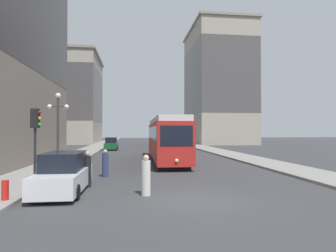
% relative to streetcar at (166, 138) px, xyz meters
% --- Properties ---
extents(ground_plane, '(200.00, 200.00, 0.00)m').
position_rel_streetcar_xyz_m(ground_plane, '(-0.49, -14.97, -2.10)').
color(ground_plane, '#38383A').
extents(sidewalk_left, '(3.33, 120.00, 0.15)m').
position_rel_streetcar_xyz_m(sidewalk_left, '(-9.10, 25.03, -2.03)').
color(sidewalk_left, gray).
rests_on(sidewalk_left, ground).
extents(sidewalk_right, '(3.33, 120.00, 0.15)m').
position_rel_streetcar_xyz_m(sidewalk_right, '(8.12, 25.03, -2.03)').
color(sidewalk_right, gray).
rests_on(sidewalk_right, ground).
extents(streetcar, '(2.93, 15.11, 3.89)m').
position_rel_streetcar_xyz_m(streetcar, '(0.00, 0.00, 0.00)').
color(streetcar, black).
rests_on(streetcar, ground).
extents(transit_bus, '(2.86, 11.82, 3.45)m').
position_rel_streetcar_xyz_m(transit_bus, '(3.25, 17.80, -0.15)').
color(transit_bus, black).
rests_on(transit_bus, ground).
extents(parked_car_left_near, '(1.94, 4.29, 1.82)m').
position_rel_streetcar_xyz_m(parked_car_left_near, '(-6.14, 15.84, -1.26)').
color(parked_car_left_near, black).
rests_on(parked_car_left_near, ground).
extents(parked_car_left_mid, '(1.93, 4.69, 1.82)m').
position_rel_streetcar_xyz_m(parked_car_left_mid, '(-6.14, -12.88, -1.26)').
color(parked_car_left_mid, black).
rests_on(parked_car_left_mid, ground).
extents(pedestrian_crossing_near, '(0.39, 0.39, 1.75)m').
position_rel_streetcar_xyz_m(pedestrian_crossing_near, '(-2.50, -13.86, -1.29)').
color(pedestrian_crossing_near, beige).
rests_on(pedestrian_crossing_near, ground).
extents(pedestrian_crossing_far, '(0.37, 0.37, 1.66)m').
position_rel_streetcar_xyz_m(pedestrian_crossing_far, '(-4.71, -8.66, -1.33)').
color(pedestrian_crossing_far, navy).
rests_on(pedestrian_crossing_far, ground).
extents(pedestrian_on_sidewalk, '(0.40, 0.40, 1.79)m').
position_rel_streetcar_xyz_m(pedestrian_on_sidewalk, '(-5.32, -11.69, -1.27)').
color(pedestrian_on_sidewalk, black).
rests_on(pedestrian_on_sidewalk, ground).
extents(traffic_light_near_left, '(0.47, 0.36, 3.72)m').
position_rel_streetcar_xyz_m(traffic_light_near_left, '(-7.82, -11.50, 0.92)').
color(traffic_light_near_left, '#232328').
rests_on(traffic_light_near_left, sidewalk_left).
extents(lamp_post_left_near, '(1.41, 0.36, 5.18)m').
position_rel_streetcar_xyz_m(lamp_post_left_near, '(-8.04, -6.40, 1.47)').
color(lamp_post_left_near, '#333338').
rests_on(lamp_post_left_near, sidewalk_left).
extents(fire_hydrant, '(0.26, 0.26, 0.75)m').
position_rel_streetcar_xyz_m(fire_hydrant, '(-7.91, -14.61, -1.58)').
color(fire_hydrant, red).
rests_on(fire_hydrant, sidewalk_left).
extents(building_left_midblock, '(15.68, 17.79, 19.64)m').
position_rel_streetcar_xyz_m(building_left_midblock, '(-18.31, 39.58, 7.99)').
color(building_left_midblock, '#A89E8E').
rests_on(building_left_midblock, ground).
extents(building_right_corner, '(12.31, 18.35, 25.33)m').
position_rel_streetcar_xyz_m(building_right_corner, '(15.64, 34.53, 10.95)').
color(building_right_corner, '#A89E8E').
rests_on(building_right_corner, ground).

